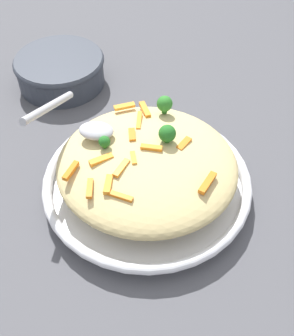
% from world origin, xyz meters
% --- Properties ---
extents(ground_plane, '(2.40, 2.40, 0.00)m').
position_xyz_m(ground_plane, '(0.00, 0.00, 0.00)').
color(ground_plane, '#4C4C51').
extents(serving_bowl, '(0.34, 0.34, 0.04)m').
position_xyz_m(serving_bowl, '(0.00, 0.00, 0.02)').
color(serving_bowl, silver).
rests_on(serving_bowl, ground_plane).
extents(pasta_mound, '(0.29, 0.28, 0.06)m').
position_xyz_m(pasta_mound, '(0.00, 0.00, 0.06)').
color(pasta_mound, '#D1BA7A').
rests_on(pasta_mound, serving_bowl).
extents(carrot_piece_0, '(0.03, 0.01, 0.01)m').
position_xyz_m(carrot_piece_0, '(0.01, 0.01, 0.10)').
color(carrot_piece_0, orange).
rests_on(carrot_piece_0, pasta_mound).
extents(carrot_piece_1, '(0.01, 0.03, 0.01)m').
position_xyz_m(carrot_piece_1, '(-0.04, -0.07, 0.09)').
color(carrot_piece_1, orange).
rests_on(carrot_piece_1, pasta_mound).
extents(carrot_piece_2, '(0.04, 0.03, 0.01)m').
position_xyz_m(carrot_piece_2, '(-0.06, 0.10, 0.09)').
color(carrot_piece_2, orange).
rests_on(carrot_piece_2, pasta_mound).
extents(carrot_piece_3, '(0.02, 0.04, 0.01)m').
position_xyz_m(carrot_piece_3, '(-0.03, -0.04, 0.09)').
color(carrot_piece_3, orange).
rests_on(carrot_piece_3, pasta_mound).
extents(carrot_piece_4, '(0.02, 0.04, 0.01)m').
position_xyz_m(carrot_piece_4, '(-0.10, -0.05, 0.09)').
color(carrot_piece_4, orange).
rests_on(carrot_piece_4, pasta_mound).
extents(carrot_piece_5, '(0.02, 0.03, 0.01)m').
position_xyz_m(carrot_piece_5, '(-0.03, 0.03, 0.09)').
color(carrot_piece_5, orange).
rests_on(carrot_piece_5, pasta_mound).
extents(carrot_piece_6, '(0.04, 0.03, 0.01)m').
position_xyz_m(carrot_piece_6, '(-0.07, -0.03, 0.09)').
color(carrot_piece_6, orange).
rests_on(carrot_piece_6, pasta_mound).
extents(carrot_piece_7, '(0.02, 0.04, 0.01)m').
position_xyz_m(carrot_piece_7, '(0.10, -0.04, 0.09)').
color(carrot_piece_7, orange).
rests_on(carrot_piece_7, pasta_mound).
extents(carrot_piece_8, '(0.02, 0.03, 0.01)m').
position_xyz_m(carrot_piece_8, '(-0.02, -0.02, 0.09)').
color(carrot_piece_8, orange).
rests_on(carrot_piece_8, pasta_mound).
extents(carrot_piece_9, '(0.01, 0.04, 0.01)m').
position_xyz_m(carrot_piece_9, '(-0.07, -0.08, 0.09)').
color(carrot_piece_9, orange).
rests_on(carrot_piece_9, pasta_mound).
extents(carrot_piece_10, '(0.04, 0.02, 0.01)m').
position_xyz_m(carrot_piece_10, '(-0.02, -0.09, 0.09)').
color(carrot_piece_10, orange).
rests_on(carrot_piece_10, pasta_mound).
extents(carrot_piece_11, '(0.03, 0.04, 0.01)m').
position_xyz_m(carrot_piece_11, '(-0.02, 0.10, 0.09)').
color(carrot_piece_11, orange).
rests_on(carrot_piece_11, pasta_mound).
extents(carrot_piece_12, '(0.01, 0.04, 0.01)m').
position_xyz_m(carrot_piece_12, '(-0.03, 0.07, 0.09)').
color(carrot_piece_12, orange).
rests_on(carrot_piece_12, pasta_mound).
extents(carrot_piece_13, '(0.02, 0.03, 0.01)m').
position_xyz_m(carrot_piece_13, '(0.05, 0.03, 0.09)').
color(carrot_piece_13, orange).
rests_on(carrot_piece_13, pasta_mound).
extents(broccoli_floret_0, '(0.02, 0.02, 0.02)m').
position_xyz_m(broccoli_floret_0, '(-0.07, 0.00, 0.10)').
color(broccoli_floret_0, '#205B1C').
rests_on(broccoli_floret_0, pasta_mound).
extents(broccoli_floret_1, '(0.03, 0.03, 0.03)m').
position_xyz_m(broccoli_floret_1, '(0.03, 0.03, 0.11)').
color(broccoli_floret_1, '#205B1C').
rests_on(broccoli_floret_1, pasta_mound).
extents(broccoli_floret_2, '(0.03, 0.03, 0.03)m').
position_xyz_m(broccoli_floret_2, '(0.01, 0.10, 0.10)').
color(broccoli_floret_2, '#296820').
rests_on(broccoli_floret_2, pasta_mound).
extents(serving_spoon, '(0.11, 0.15, 0.08)m').
position_xyz_m(serving_spoon, '(-0.11, 0.03, 0.11)').
color(serving_spoon, '#B7B7BC').
rests_on(serving_spoon, pasta_mound).
extents(companion_bowl, '(0.19, 0.19, 0.06)m').
position_xyz_m(companion_bowl, '(-0.24, 0.26, 0.04)').
color(companion_bowl, '#333842').
rests_on(companion_bowl, ground_plane).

